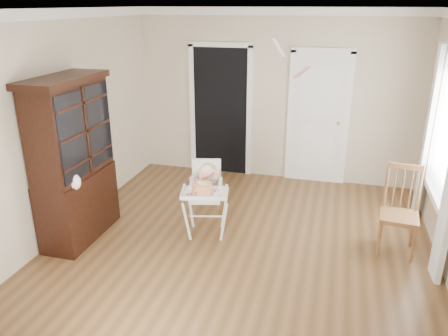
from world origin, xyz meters
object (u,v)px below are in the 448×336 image
(high_chair, at_px, (206,190))
(dining_chair, at_px, (399,213))
(cake, at_px, (202,188))
(sippy_cup, at_px, (192,182))
(china_cabinet, at_px, (74,161))

(high_chair, bearing_deg, dining_chair, -8.23)
(cake, xyz_separation_m, sippy_cup, (-0.17, 0.15, 0.00))
(dining_chair, bearing_deg, high_chair, -169.69)
(high_chair, height_order, sippy_cup, high_chair)
(high_chair, xyz_separation_m, sippy_cup, (-0.14, -0.11, 0.14))
(sippy_cup, xyz_separation_m, dining_chair, (2.41, 0.31, -0.26))
(sippy_cup, relative_size, china_cabinet, 0.08)
(dining_chair, bearing_deg, china_cabinet, -164.92)
(high_chair, bearing_deg, sippy_cup, -153.55)
(china_cabinet, distance_m, dining_chair, 3.86)
(high_chair, relative_size, cake, 3.38)
(dining_chair, bearing_deg, cake, -163.03)
(high_chair, distance_m, sippy_cup, 0.23)
(high_chair, height_order, cake, high_chair)
(sippy_cup, bearing_deg, dining_chair, 7.31)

